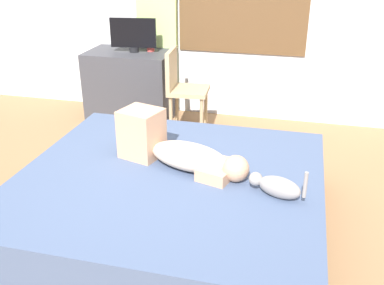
{
  "coord_description": "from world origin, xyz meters",
  "views": [
    {
      "loc": [
        0.89,
        -2.28,
        1.81
      ],
      "look_at": [
        0.23,
        0.34,
        0.58
      ],
      "focal_mm": 41.62,
      "sensor_mm": 36.0,
      "label": 1
    }
  ],
  "objects_px": {
    "bed": "(170,203)",
    "tv_monitor": "(133,35)",
    "cup": "(151,48)",
    "chair_by_desk": "(182,86)",
    "cat": "(277,186)",
    "desk": "(131,85)",
    "person_lying": "(176,149)"
  },
  "relations": [
    {
      "from": "bed",
      "to": "tv_monitor",
      "type": "height_order",
      "value": "tv_monitor"
    },
    {
      "from": "bed",
      "to": "cup",
      "type": "bearing_deg",
      "value": 111.9
    },
    {
      "from": "tv_monitor",
      "to": "chair_by_desk",
      "type": "bearing_deg",
      "value": -26.64
    },
    {
      "from": "bed",
      "to": "cat",
      "type": "distance_m",
      "value": 0.75
    },
    {
      "from": "cat",
      "to": "desk",
      "type": "relative_size",
      "value": 0.38
    },
    {
      "from": "cat",
      "to": "tv_monitor",
      "type": "xyz_separation_m",
      "value": [
        -1.65,
        2.03,
        0.43
      ]
    },
    {
      "from": "cat",
      "to": "tv_monitor",
      "type": "distance_m",
      "value": 2.65
    },
    {
      "from": "person_lying",
      "to": "cup",
      "type": "height_order",
      "value": "cup"
    },
    {
      "from": "bed",
      "to": "desk",
      "type": "height_order",
      "value": "desk"
    },
    {
      "from": "cat",
      "to": "tv_monitor",
      "type": "relative_size",
      "value": 0.72
    },
    {
      "from": "bed",
      "to": "tv_monitor",
      "type": "relative_size",
      "value": 4.19
    },
    {
      "from": "tv_monitor",
      "to": "bed",
      "type": "bearing_deg",
      "value": -63.45
    },
    {
      "from": "bed",
      "to": "cat",
      "type": "bearing_deg",
      "value": -8.58
    },
    {
      "from": "person_lying",
      "to": "desk",
      "type": "xyz_separation_m",
      "value": [
        -1.03,
        1.78,
        -0.17
      ]
    },
    {
      "from": "cat",
      "to": "bed",
      "type": "bearing_deg",
      "value": 171.42
    },
    {
      "from": "bed",
      "to": "tv_monitor",
      "type": "bearing_deg",
      "value": 116.55
    },
    {
      "from": "tv_monitor",
      "to": "cat",
      "type": "bearing_deg",
      "value": -50.85
    },
    {
      "from": "desk",
      "to": "tv_monitor",
      "type": "distance_m",
      "value": 0.55
    },
    {
      "from": "cup",
      "to": "chair_by_desk",
      "type": "relative_size",
      "value": 0.09
    },
    {
      "from": "desk",
      "to": "cup",
      "type": "height_order",
      "value": "cup"
    },
    {
      "from": "tv_monitor",
      "to": "chair_by_desk",
      "type": "height_order",
      "value": "tv_monitor"
    },
    {
      "from": "chair_by_desk",
      "to": "desk",
      "type": "bearing_deg",
      "value": 155.38
    },
    {
      "from": "cat",
      "to": "person_lying",
      "type": "bearing_deg",
      "value": 160.0
    },
    {
      "from": "bed",
      "to": "person_lying",
      "type": "bearing_deg",
      "value": 87.44
    },
    {
      "from": "desk",
      "to": "chair_by_desk",
      "type": "relative_size",
      "value": 1.05
    },
    {
      "from": "person_lying",
      "to": "cat",
      "type": "distance_m",
      "value": 0.73
    },
    {
      "from": "desk",
      "to": "cup",
      "type": "xyz_separation_m",
      "value": [
        0.21,
        0.08,
        0.41
      ]
    },
    {
      "from": "bed",
      "to": "desk",
      "type": "relative_size",
      "value": 2.23
    },
    {
      "from": "bed",
      "to": "cat",
      "type": "xyz_separation_m",
      "value": [
        0.69,
        -0.1,
        0.28
      ]
    },
    {
      "from": "bed",
      "to": "cup",
      "type": "xyz_separation_m",
      "value": [
        -0.81,
        2.0,
        0.57
      ]
    },
    {
      "from": "cat",
      "to": "cup",
      "type": "relative_size",
      "value": 4.31
    },
    {
      "from": "bed",
      "to": "chair_by_desk",
      "type": "distance_m",
      "value": 1.69
    }
  ]
}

